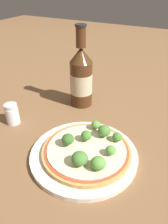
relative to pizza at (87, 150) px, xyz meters
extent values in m
plane|color=brown|center=(0.01, 0.01, -0.02)|extent=(3.00, 3.00, 0.00)
cylinder|color=silver|center=(0.00, 0.01, -0.01)|extent=(0.25, 0.25, 0.01)
cylinder|color=tan|center=(0.00, 0.00, 0.00)|extent=(0.21, 0.21, 0.01)
cylinder|color=#B74728|center=(0.00, 0.00, 0.00)|extent=(0.19, 0.19, 0.00)
cylinder|color=beige|center=(0.00, 0.00, 0.00)|extent=(0.18, 0.18, 0.00)
cylinder|color=#7A9E5B|center=(0.01, -0.06, 0.01)|extent=(0.01, 0.01, 0.01)
ellipsoid|color=#568E3D|center=(0.01, -0.06, 0.02)|extent=(0.02, 0.02, 0.02)
cylinder|color=#7A9E5B|center=(0.02, 0.01, 0.01)|extent=(0.01, 0.01, 0.01)
ellipsoid|color=#477A33|center=(0.02, 0.01, 0.02)|extent=(0.03, 0.03, 0.02)
cylinder|color=#7A9E5B|center=(-0.01, 0.04, 0.01)|extent=(0.01, 0.01, 0.01)
ellipsoid|color=#386628|center=(-0.01, 0.04, 0.03)|extent=(0.03, 0.03, 0.02)
cylinder|color=#7A9E5B|center=(-0.05, -0.01, 0.01)|extent=(0.01, 0.01, 0.01)
ellipsoid|color=#477A33|center=(-0.05, -0.01, 0.02)|extent=(0.03, 0.03, 0.03)
cylinder|color=#7A9E5B|center=(0.08, 0.01, 0.01)|extent=(0.01, 0.01, 0.01)
ellipsoid|color=#568E3D|center=(0.08, 0.01, 0.02)|extent=(0.02, 0.02, 0.02)
cylinder|color=#7A9E5B|center=(-0.04, -0.05, 0.01)|extent=(0.01, 0.01, 0.01)
ellipsoid|color=#568E3D|center=(-0.04, -0.05, 0.02)|extent=(0.03, 0.03, 0.03)
cylinder|color=#7A9E5B|center=(0.06, -0.05, 0.01)|extent=(0.01, 0.01, 0.01)
ellipsoid|color=#477A33|center=(0.06, -0.05, 0.02)|extent=(0.02, 0.02, 0.02)
cylinder|color=#7A9E5B|center=(0.06, -0.02, 0.01)|extent=(0.01, 0.01, 0.01)
ellipsoid|color=#477A33|center=(0.06, -0.02, 0.02)|extent=(0.03, 0.03, 0.03)
cylinder|color=#472814|center=(0.21, 0.13, 0.05)|extent=(0.07, 0.07, 0.14)
cylinder|color=#C6B793|center=(0.21, 0.13, 0.05)|extent=(0.07, 0.07, 0.06)
cone|color=#472814|center=(0.21, 0.13, 0.14)|extent=(0.07, 0.07, 0.04)
cylinder|color=#472814|center=(0.21, 0.13, 0.19)|extent=(0.03, 0.03, 0.06)
cylinder|color=black|center=(0.21, 0.13, 0.23)|extent=(0.03, 0.03, 0.01)
cylinder|color=silver|center=(0.02, 0.25, 0.01)|extent=(0.04, 0.04, 0.05)
cylinder|color=silver|center=(0.02, 0.25, 0.04)|extent=(0.04, 0.04, 0.01)
camera|label=1|loc=(-0.33, -0.17, 0.35)|focal=35.00mm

